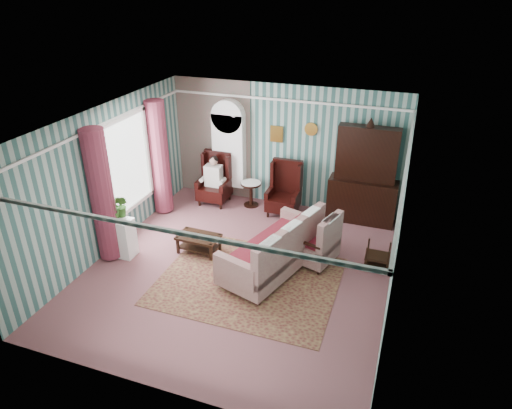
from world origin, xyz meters
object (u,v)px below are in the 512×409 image
(wingback_left, at_px, (214,179))
(dresser_hutch, at_px, (365,173))
(bookcase, at_px, (229,156))
(floral_armchair, at_px, (314,239))
(sofa, at_px, (272,249))
(wingback_right, at_px, (284,189))
(plant_stand, at_px, (120,237))
(round_side_table, at_px, (251,194))
(seated_woman, at_px, (214,181))
(nest_table, at_px, (378,256))
(coffee_table, at_px, (199,244))

(wingback_left, bearing_deg, dresser_hutch, 4.41)
(bookcase, height_order, wingback_left, bookcase)
(bookcase, relative_size, floral_armchair, 2.31)
(sofa, height_order, floral_armchair, floral_armchair)
(wingback_right, relative_size, plant_stand, 1.56)
(wingback_right, relative_size, round_side_table, 2.08)
(seated_woman, bearing_deg, plant_stand, -106.22)
(plant_stand, bearing_deg, floral_armchair, 15.90)
(nest_table, bearing_deg, coffee_table, -170.10)
(bookcase, bearing_deg, round_side_table, -20.27)
(wingback_left, bearing_deg, wingback_right, 0.00)
(floral_armchair, bearing_deg, plant_stand, 123.04)
(bookcase, distance_m, seated_woman, 0.70)
(plant_stand, relative_size, sofa, 0.36)
(round_side_table, height_order, sofa, sofa)
(seated_woman, xyz_separation_m, coffee_table, (0.61, -2.15, -0.40))
(wingback_right, relative_size, coffee_table, 1.48)
(wingback_right, height_order, seated_woman, wingback_right)
(seated_woman, distance_m, floral_armchair, 3.33)
(wingback_right, bearing_deg, dresser_hutch, 8.77)
(round_side_table, height_order, plant_stand, plant_stand)
(sofa, relative_size, floral_armchair, 2.31)
(wingback_left, height_order, seated_woman, wingback_left)
(coffee_table, bearing_deg, plant_stand, -157.12)
(bookcase, relative_size, wingback_left, 1.79)
(round_side_table, bearing_deg, wingback_left, -170.54)
(wingback_left, bearing_deg, bookcase, 57.34)
(wingback_right, xyz_separation_m, nest_table, (2.32, -1.55, -0.35))
(coffee_table, bearing_deg, bookcase, 98.16)
(wingback_right, relative_size, sofa, 0.56)
(wingback_left, distance_m, coffee_table, 2.28)
(wingback_right, distance_m, sofa, 2.30)
(sofa, xyz_separation_m, coffee_table, (-1.57, 0.10, -0.27))
(round_side_table, bearing_deg, dresser_hutch, 2.64)
(round_side_table, xyz_separation_m, coffee_table, (-0.29, -2.30, -0.11))
(wingback_right, bearing_deg, bookcase, 165.43)
(sofa, bearing_deg, nest_table, -52.33)
(bookcase, distance_m, floral_armchair, 3.41)
(seated_woman, bearing_deg, wingback_left, 0.00)
(bookcase, distance_m, wingback_left, 0.68)
(dresser_hutch, height_order, nest_table, dresser_hutch)
(dresser_hutch, relative_size, coffee_table, 2.80)
(bookcase, relative_size, nest_table, 4.15)
(bookcase, distance_m, plant_stand, 3.39)
(nest_table, distance_m, plant_stand, 5.02)
(plant_stand, bearing_deg, coffee_table, 22.88)
(nest_table, height_order, plant_stand, plant_stand)
(coffee_table, bearing_deg, floral_armchair, 11.21)
(bookcase, distance_m, coffee_table, 2.73)
(nest_table, bearing_deg, seated_woman, 159.15)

